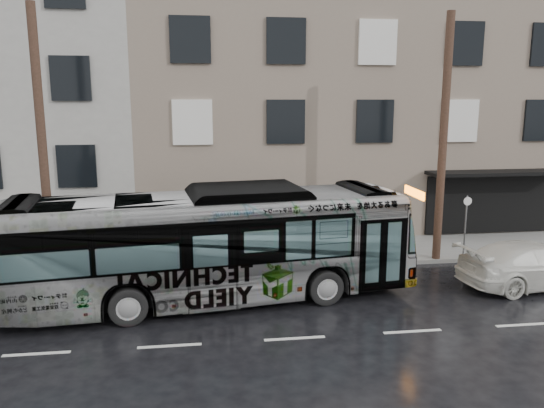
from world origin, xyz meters
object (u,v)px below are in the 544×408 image
(utility_pole_rear, at_px, (42,144))
(sign_post, at_px, (465,227))
(white_sedan, at_px, (534,264))
(utility_pole_front, at_px, (443,140))
(bus, at_px, (209,245))

(utility_pole_rear, relative_size, sign_post, 3.75)
(utility_pole_rear, bearing_deg, white_sedan, -10.38)
(utility_pole_front, height_order, utility_pole_rear, same)
(utility_pole_rear, height_order, sign_post, utility_pole_rear)
(utility_pole_rear, xyz_separation_m, bus, (5.37, -2.78, -2.90))
(sign_post, bearing_deg, utility_pole_rear, 180.00)
(sign_post, xyz_separation_m, white_sedan, (0.95, -2.94, -0.60))
(bus, height_order, white_sedan, bus)
(utility_pole_front, xyz_separation_m, sign_post, (1.10, 0.00, -3.30))
(utility_pole_rear, distance_m, white_sedan, 16.78)
(utility_pole_rear, bearing_deg, utility_pole_front, 0.00)
(utility_pole_rear, relative_size, white_sedan, 1.75)
(sign_post, bearing_deg, bus, -164.06)
(bus, xyz_separation_m, white_sedan, (10.68, -0.16, -1.01))
(utility_pole_front, relative_size, bus, 0.72)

